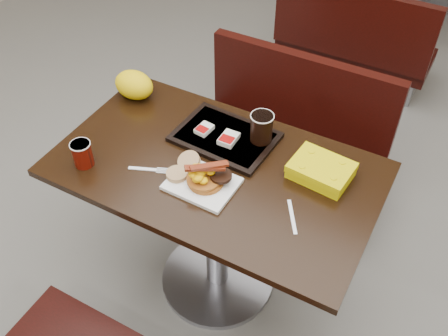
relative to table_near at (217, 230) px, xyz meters
The scene contains 21 objects.
floor 0.38m from the table_near, ahead, with size 6.00×7.00×0.01m, color slate.
table_near is the anchor object (origin of this frame).
bench_near_n 0.70m from the table_near, 90.00° to the left, with size 1.00×0.46×0.72m, color black, non-canonical shape.
bench_far_s 1.90m from the table_near, 90.00° to the left, with size 1.00×0.46×0.72m, color black, non-canonical shape.
platter 0.40m from the table_near, 88.05° to the right, with size 0.24×0.19×0.01m, color white.
pancake_stack 0.42m from the table_near, 80.66° to the right, with size 0.13×0.13×0.03m, color #A0621A.
sausage_patty 0.43m from the table_near, 49.34° to the right, with size 0.08×0.08×0.01m, color black.
scrambled_eggs 0.45m from the table_near, 92.25° to the right, with size 0.08×0.07×0.04m, color #FFDD05.
bacon_strips 0.48m from the table_near, 81.65° to the right, with size 0.14×0.06×0.01m, color #420B04, non-canonical shape.
muffin_bottom 0.43m from the table_near, 127.25° to the right, with size 0.08×0.08×0.02m, color tan.
muffin_top 0.42m from the table_near, 146.26° to the right, with size 0.08×0.08×0.02m, color tan.
coffee_cup_near 0.65m from the table_near, 152.99° to the right, with size 0.07×0.07×0.10m, color maroon.
fork 0.46m from the table_near, 148.18° to the right, with size 0.15×0.03×0.00m, color white, non-canonical shape.
knife 0.52m from the table_near, 14.47° to the right, with size 0.15×0.01×0.00m, color white.
condiment_ketchup 0.41m from the table_near, 149.45° to the left, with size 0.04×0.03×0.01m, color #8C0504.
tray 0.42m from the table_near, 106.02° to the left, with size 0.38×0.27×0.02m, color black.
hashbrown_sleeve_left 0.44m from the table_near, 133.21° to the left, with size 0.05×0.07×0.02m, color silver.
hashbrown_sleeve_right 0.42m from the table_near, 97.34° to the left, with size 0.06×0.08×0.02m, color silver.
coffee_cup_far 0.50m from the table_near, 66.16° to the left, with size 0.08×0.08×0.12m, color black.
clamshell 0.56m from the table_near, 21.27° to the left, with size 0.21×0.16×0.06m, color #D4C203.
paper_bag 0.71m from the table_near, 157.68° to the left, with size 0.17×0.13×0.12m, color yellow.
Camera 1 is at (0.68, -1.18, 2.08)m, focal length 41.25 mm.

